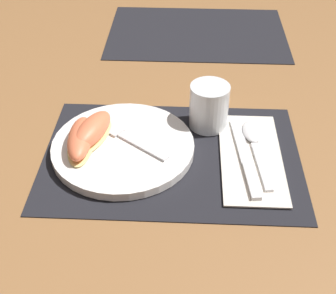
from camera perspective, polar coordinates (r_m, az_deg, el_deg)
ground_plane at (r=0.84m, az=0.46°, el=-1.19°), size 3.00×3.00×0.00m
placemat at (r=0.84m, az=0.46°, el=-1.09°), size 0.46×0.31×0.00m
placemat_far at (r=1.27m, az=3.56°, el=13.75°), size 0.46×0.31×0.00m
plate at (r=0.85m, az=-5.49°, el=-0.00°), size 0.26×0.26×0.02m
juice_glass at (r=0.89m, az=5.00°, el=4.70°), size 0.07×0.07×0.09m
napkin at (r=0.85m, az=10.09°, el=-1.20°), size 0.11×0.25×0.00m
knife at (r=0.84m, az=9.41°, el=-1.37°), size 0.04×0.21×0.01m
spoon at (r=0.88m, az=10.43°, el=0.79°), size 0.04×0.19×0.01m
fork at (r=0.86m, az=-5.50°, el=1.44°), size 0.16×0.12×0.00m
citrus_wedge_0 at (r=0.85m, az=-9.25°, el=1.88°), size 0.09×0.13×0.04m
citrus_wedge_1 at (r=0.84m, az=-10.63°, el=0.90°), size 0.06×0.13×0.03m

